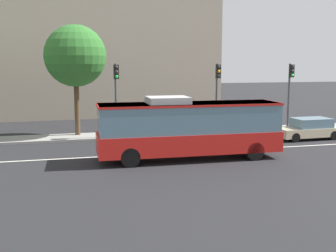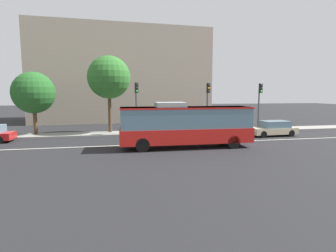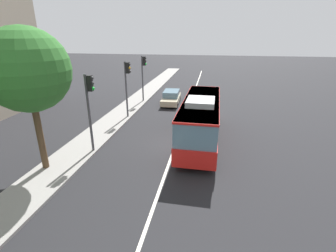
{
  "view_description": "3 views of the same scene",
  "coord_description": "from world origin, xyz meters",
  "px_view_note": "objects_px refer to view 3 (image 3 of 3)",
  "views": [
    {
      "loc": [
        -5.31,
        -22.98,
        5.24
      ],
      "look_at": [
        0.42,
        0.31,
        1.57
      ],
      "focal_mm": 44.12,
      "sensor_mm": 36.0,
      "label": 1
    },
    {
      "loc": [
        -4.2,
        -21.41,
        4.12
      ],
      "look_at": [
        0.11,
        0.14,
        1.46
      ],
      "focal_mm": 28.92,
      "sensor_mm": 36.0,
      "label": 2
    },
    {
      "loc": [
        -15.89,
        -2.29,
        7.47
      ],
      "look_at": [
        -0.29,
        0.49,
        1.53
      ],
      "focal_mm": 26.36,
      "sensor_mm": 36.0,
      "label": 3
    }
  ],
  "objects_px": {
    "transit_bus": "(201,118)",
    "traffic_light_far_corner": "(143,71)",
    "traffic_light_near_corner": "(90,101)",
    "traffic_light_mid_block": "(127,80)",
    "sedan_beige": "(171,97)",
    "street_tree_kerbside_right": "(27,71)"
  },
  "relations": [
    {
      "from": "transit_bus",
      "to": "sedan_beige",
      "type": "distance_m",
      "value": 10.61
    },
    {
      "from": "traffic_light_near_corner",
      "to": "traffic_light_far_corner",
      "type": "bearing_deg",
      "value": 86.9
    },
    {
      "from": "transit_bus",
      "to": "traffic_light_far_corner",
      "type": "xyz_separation_m",
      "value": [
        10.12,
        7.0,
        1.75
      ]
    },
    {
      "from": "transit_bus",
      "to": "traffic_light_far_corner",
      "type": "height_order",
      "value": "traffic_light_far_corner"
    },
    {
      "from": "traffic_light_near_corner",
      "to": "traffic_light_far_corner",
      "type": "relative_size",
      "value": 1.0
    },
    {
      "from": "transit_bus",
      "to": "traffic_light_far_corner",
      "type": "bearing_deg",
      "value": 35.61
    },
    {
      "from": "sedan_beige",
      "to": "street_tree_kerbside_right",
      "type": "xyz_separation_m",
      "value": [
        -15.59,
        4.87,
        4.99
      ]
    },
    {
      "from": "traffic_light_near_corner",
      "to": "traffic_light_mid_block",
      "type": "bearing_deg",
      "value": 86.66
    },
    {
      "from": "traffic_light_far_corner",
      "to": "street_tree_kerbside_right",
      "type": "bearing_deg",
      "value": -93.49
    },
    {
      "from": "traffic_light_near_corner",
      "to": "traffic_light_far_corner",
      "type": "xyz_separation_m",
      "value": [
        13.26,
        0.21,
        0.0
      ]
    },
    {
      "from": "sedan_beige",
      "to": "street_tree_kerbside_right",
      "type": "height_order",
      "value": "street_tree_kerbside_right"
    },
    {
      "from": "street_tree_kerbside_right",
      "to": "traffic_light_far_corner",
      "type": "bearing_deg",
      "value": -5.97
    },
    {
      "from": "traffic_light_mid_block",
      "to": "street_tree_kerbside_right",
      "type": "height_order",
      "value": "street_tree_kerbside_right"
    },
    {
      "from": "traffic_light_near_corner",
      "to": "traffic_light_mid_block",
      "type": "xyz_separation_m",
      "value": [
        7.34,
        0.08,
        0.0
      ]
    },
    {
      "from": "transit_bus",
      "to": "traffic_light_mid_block",
      "type": "bearing_deg",
      "value": 59.53
    },
    {
      "from": "sedan_beige",
      "to": "traffic_light_mid_block",
      "type": "height_order",
      "value": "traffic_light_mid_block"
    },
    {
      "from": "traffic_light_far_corner",
      "to": "street_tree_kerbside_right",
      "type": "distance_m",
      "value": 16.09
    },
    {
      "from": "traffic_light_near_corner",
      "to": "street_tree_kerbside_right",
      "type": "distance_m",
      "value": 3.86
    },
    {
      "from": "sedan_beige",
      "to": "traffic_light_near_corner",
      "type": "bearing_deg",
      "value": -15.13
    },
    {
      "from": "traffic_light_near_corner",
      "to": "traffic_light_mid_block",
      "type": "height_order",
      "value": "same"
    },
    {
      "from": "traffic_light_mid_block",
      "to": "traffic_light_far_corner",
      "type": "distance_m",
      "value": 5.92
    },
    {
      "from": "traffic_light_near_corner",
      "to": "street_tree_kerbside_right",
      "type": "xyz_separation_m",
      "value": [
        -2.6,
        1.86,
        2.15
      ]
    }
  ]
}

